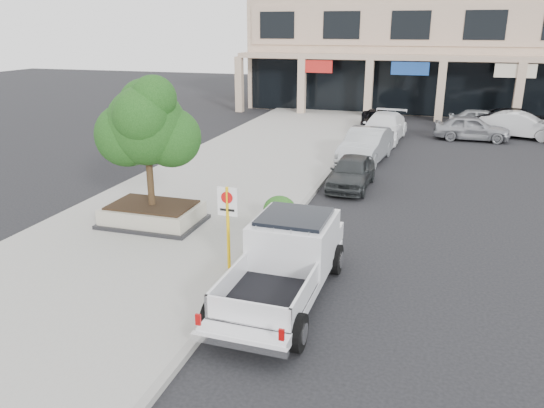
% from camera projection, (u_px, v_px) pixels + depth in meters
% --- Properties ---
extents(ground, '(120.00, 120.00, 0.00)m').
position_uv_depth(ground, '(306.00, 281.00, 13.96)').
color(ground, black).
rests_on(ground, ground).
extents(sidewalk, '(8.00, 52.00, 0.15)m').
position_uv_depth(sidewalk, '(207.00, 195.00, 20.92)').
color(sidewalk, gray).
rests_on(sidewalk, ground).
extents(curb, '(0.20, 52.00, 0.15)m').
position_uv_depth(curb, '(304.00, 204.00, 19.81)').
color(curb, gray).
rests_on(curb, ground).
extents(strip_mall, '(40.55, 12.43, 9.50)m').
position_uv_depth(strip_mall, '(512.00, 49.00, 40.93)').
color(strip_mall, tan).
rests_on(strip_mall, ground).
extents(planter, '(3.20, 2.20, 0.68)m').
position_uv_depth(planter, '(153.00, 214.00, 17.56)').
color(planter, black).
rests_on(planter, sidewalk).
extents(planter_tree, '(2.90, 2.55, 4.00)m').
position_uv_depth(planter_tree, '(152.00, 125.00, 16.73)').
color(planter_tree, black).
rests_on(planter_tree, planter).
extents(no_parking_sign, '(0.55, 0.09, 2.30)m').
position_uv_depth(no_parking_sign, '(228.00, 217.00, 13.92)').
color(no_parking_sign, yellow).
rests_on(no_parking_sign, sidewalk).
extents(hedge, '(1.10, 0.99, 0.93)m').
position_uv_depth(hedge, '(280.00, 210.00, 17.55)').
color(hedge, '#1E3F12').
rests_on(hedge, sidewalk).
extents(pickup_truck, '(2.29, 5.92, 1.85)m').
position_uv_depth(pickup_truck, '(282.00, 265.00, 12.76)').
color(pickup_truck, silver).
rests_on(pickup_truck, ground).
extents(curb_car_a, '(1.70, 3.99, 1.35)m').
position_uv_depth(curb_car_a, '(351.00, 172.00, 21.90)').
color(curb_car_a, '#292C2D').
rests_on(curb_car_a, ground).
extents(curb_car_b, '(2.31, 5.14, 1.64)m').
position_uv_depth(curb_car_b, '(366.00, 145.00, 26.09)').
color(curb_car_b, '#A9ADB2').
rests_on(curb_car_b, ground).
extents(curb_car_c, '(2.63, 5.59, 1.58)m').
position_uv_depth(curb_car_c, '(383.00, 127.00, 30.99)').
color(curb_car_c, white).
rests_on(curb_car_c, ground).
extents(curb_car_d, '(2.81, 5.09, 1.35)m').
position_uv_depth(curb_car_d, '(379.00, 121.00, 33.77)').
color(curb_car_d, black).
rests_on(curb_car_d, ground).
extents(lot_car_a, '(4.30, 1.77, 1.46)m').
position_uv_depth(lot_car_a, '(472.00, 128.00, 31.09)').
color(lot_car_a, '#97989E').
rests_on(lot_car_a, ground).
extents(lot_car_b, '(4.91, 2.72, 1.53)m').
position_uv_depth(lot_car_b, '(520.00, 125.00, 31.73)').
color(lot_car_b, silver).
rests_on(lot_car_b, ground).
extents(lot_car_d, '(5.73, 3.08, 1.53)m').
position_uv_depth(lot_car_d, '(520.00, 121.00, 33.09)').
color(lot_car_d, black).
rests_on(lot_car_d, ground).
extents(lot_car_e, '(4.30, 1.91, 1.44)m').
position_uv_depth(lot_car_e, '(483.00, 120.00, 33.71)').
color(lot_car_e, '#A9ADB1').
rests_on(lot_car_e, ground).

